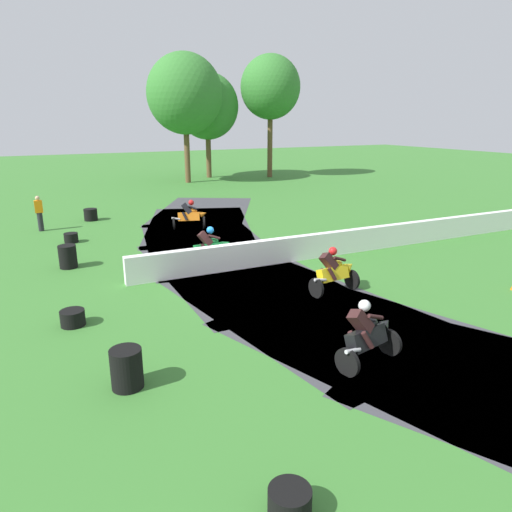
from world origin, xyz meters
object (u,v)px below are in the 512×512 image
object	(u,v)px
motorcycle_trailing_yellow	(334,271)
motorcycle_chase_green	(210,247)
motorcycle_fourth_black	(368,334)
track_marshal	(39,214)
tire_stack_near	(91,215)
tire_stack_far	(73,318)
tire_stack_mid_a	(71,238)
tire_stack_mid_b	(68,257)
tire_stack_extra_a	(127,368)
motorcycle_lead_orange	(190,215)
tire_stack_extra_b	(290,503)

from	to	relation	value
motorcycle_trailing_yellow	motorcycle_chase_green	bearing A→B (deg)	119.32
motorcycle_fourth_black	track_marshal	world-z (taller)	track_marshal
tire_stack_near	track_marshal	world-z (taller)	track_marshal
tire_stack_near	motorcycle_chase_green	bearing A→B (deg)	-74.42
motorcycle_trailing_yellow	tire_stack_far	bearing A→B (deg)	172.53
motorcycle_trailing_yellow	tire_stack_near	bearing A→B (deg)	109.97
tire_stack_mid_a	tire_stack_mid_b	size ratio (longest dim) A/B	0.70
tire_stack_extra_a	track_marshal	xyz separation A→B (m)	(-0.80, 15.06, 0.42)
tire_stack_mid_b	tire_stack_extra_a	bearing A→B (deg)	-88.40
motorcycle_chase_green	motorcycle_fourth_black	distance (m)	7.96
tire_stack_far	tire_stack_mid_a	bearing A→B (deg)	84.45
motorcycle_lead_orange	motorcycle_trailing_yellow	distance (m)	9.94
tire_stack_extra_b	motorcycle_fourth_black	bearing A→B (deg)	37.91
motorcycle_lead_orange	track_marshal	xyz separation A→B (m)	(-6.34, 2.67, 0.18)
tire_stack_far	motorcycle_fourth_black	bearing A→B (deg)	-41.14
tire_stack_far	track_marshal	distance (m)	11.61
tire_stack_near	tire_stack_mid_b	distance (m)	8.09
motorcycle_chase_green	motorcycle_fourth_black	xyz separation A→B (m)	(0.47, -7.95, -0.01)
motorcycle_chase_green	track_marshal	size ratio (longest dim) A/B	1.04
tire_stack_mid_b	track_marshal	size ratio (longest dim) A/B	0.49
motorcycle_lead_orange	tire_stack_extra_a	xyz separation A→B (m)	(-5.54, -12.39, -0.24)
motorcycle_lead_orange	tire_stack_far	size ratio (longest dim) A/B	2.87
tire_stack_mid_b	tire_stack_near	bearing A→B (deg)	76.89
motorcycle_chase_green	tire_stack_far	size ratio (longest dim) A/B	2.81
tire_stack_far	motorcycle_lead_orange	bearing A→B (deg)	55.31
tire_stack_far	track_marshal	xyz separation A→B (m)	(-0.16, 11.59, 0.62)
tire_stack_extra_b	tire_stack_mid_a	bearing A→B (deg)	93.63
motorcycle_lead_orange	tire_stack_mid_b	distance (m)	6.93
tire_stack_mid_a	tire_stack_far	distance (m)	8.77
motorcycle_lead_orange	motorcycle_fourth_black	bearing A→B (deg)	-93.14
tire_stack_extra_b	track_marshal	xyz separation A→B (m)	(-2.04, 19.09, 0.62)
motorcycle_fourth_black	tire_stack_near	world-z (taller)	motorcycle_fourth_black
motorcycle_trailing_yellow	motorcycle_fourth_black	xyz separation A→B (m)	(-1.87, -3.78, -0.00)
tire_stack_extra_a	tire_stack_near	bearing A→B (deg)	84.46
tire_stack_mid_b	tire_stack_mid_a	bearing A→B (deg)	82.86
tire_stack_near	tire_stack_mid_a	distance (m)	4.47
tire_stack_extra_b	tire_stack_mid_b	bearing A→B (deg)	96.71
motorcycle_lead_orange	track_marshal	bearing A→B (deg)	157.20
motorcycle_trailing_yellow	tire_stack_extra_a	world-z (taller)	motorcycle_trailing_yellow
tire_stack_extra_a	motorcycle_fourth_black	bearing A→B (deg)	-14.89
motorcycle_trailing_yellow	track_marshal	bearing A→B (deg)	120.73
track_marshal	motorcycle_fourth_black	bearing A→B (deg)	-71.10
tire_stack_mid_b	tire_stack_far	size ratio (longest dim) A/B	1.33
tire_stack_near	tire_stack_far	world-z (taller)	tire_stack_near
motorcycle_trailing_yellow	tire_stack_near	size ratio (longest dim) A/B	2.54
motorcycle_chase_green	track_marshal	world-z (taller)	track_marshal
tire_stack_mid_a	motorcycle_lead_orange	bearing A→B (deg)	2.07
tire_stack_near	tire_stack_far	bearing A→B (deg)	-99.74
motorcycle_fourth_black	track_marshal	xyz separation A→B (m)	(-5.59, 16.33, 0.19)
motorcycle_fourth_black	tire_stack_far	distance (m)	7.22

